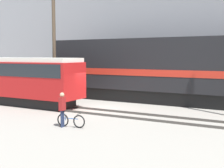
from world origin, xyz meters
TOP-DOWN VIEW (x-y plane):
  - ground_plane at (0.00, 0.00)m, footprint 120.00×120.00m
  - track_near at (0.00, -1.35)m, footprint 60.00×1.51m
  - track_far at (0.00, 4.73)m, footprint 60.00×1.51m
  - building_backdrop at (0.00, 11.75)m, footprint 46.18×6.00m
  - freight_locomotive at (4.51, 4.73)m, footprint 21.52×3.04m
  - streetcar at (-6.58, -1.35)m, footprint 11.60×2.54m
  - bicycle at (1.93, -5.46)m, footprint 1.62×0.44m
  - person at (1.54, -5.65)m, footprint 0.26×0.38m
  - utility_pole_left at (-5.11, 1.69)m, footprint 0.29×0.29m

SIDE VIEW (x-z plane):
  - ground_plane at x=0.00m, z-range 0.00..0.00m
  - track_near at x=0.00m, z-range 0.00..0.14m
  - track_far at x=0.00m, z-range 0.00..0.14m
  - bicycle at x=1.93m, z-range -0.03..0.71m
  - person at x=1.54m, z-range 0.20..2.00m
  - streetcar at x=-6.58m, z-range 0.25..3.76m
  - freight_locomotive at x=4.51m, z-range -0.19..5.39m
  - utility_pole_left at x=-5.11m, z-range 0.00..8.55m
  - building_backdrop at x=0.00m, z-range 0.00..13.13m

